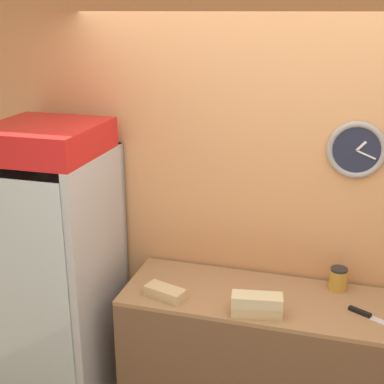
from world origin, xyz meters
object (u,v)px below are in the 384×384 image
object	(u,v)px
sandwich_stack_bottom	(257,310)
sandwich_stack_middle	(257,300)
chefs_knife	(371,317)
beverage_cooler	(62,256)
condiment_jar	(338,279)
sandwich_flat_left	(165,292)

from	to	relation	value
sandwich_stack_bottom	sandwich_stack_middle	size ratio (longest dim) A/B	1.00
sandwich_stack_bottom	chefs_knife	world-z (taller)	sandwich_stack_bottom
beverage_cooler	condiment_jar	xyz separation A→B (m)	(1.70, 0.23, -0.03)
sandwich_stack_middle	condiment_jar	xyz separation A→B (m)	(0.42, 0.41, -0.02)
sandwich_stack_middle	sandwich_flat_left	bearing A→B (deg)	175.75
sandwich_stack_bottom	sandwich_stack_middle	world-z (taller)	sandwich_stack_middle
sandwich_stack_middle	chefs_knife	xyz separation A→B (m)	(0.60, 0.14, -0.08)
sandwich_stack_bottom	condiment_jar	xyz separation A→B (m)	(0.42, 0.41, 0.04)
condiment_jar	beverage_cooler	bearing A→B (deg)	-172.19
sandwich_flat_left	sandwich_stack_bottom	bearing A→B (deg)	-4.25
beverage_cooler	sandwich_flat_left	xyz separation A→B (m)	(0.74, -0.14, -0.07)
sandwich_stack_middle	chefs_knife	bearing A→B (deg)	12.87
sandwich_flat_left	condiment_jar	xyz separation A→B (m)	(0.96, 0.37, 0.04)
chefs_knife	condiment_jar	world-z (taller)	condiment_jar
chefs_knife	condiment_jar	bearing A→B (deg)	123.84
beverage_cooler	sandwich_stack_bottom	world-z (taller)	beverage_cooler
condiment_jar	chefs_knife	bearing A→B (deg)	-56.16
beverage_cooler	condiment_jar	bearing A→B (deg)	7.81
sandwich_stack_bottom	sandwich_stack_middle	bearing A→B (deg)	0.00
beverage_cooler	sandwich_stack_middle	world-z (taller)	beverage_cooler
beverage_cooler	sandwich_stack_bottom	size ratio (longest dim) A/B	6.51
sandwich_stack_bottom	beverage_cooler	bearing A→B (deg)	171.91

